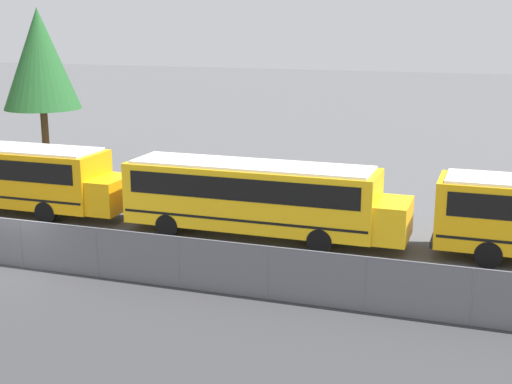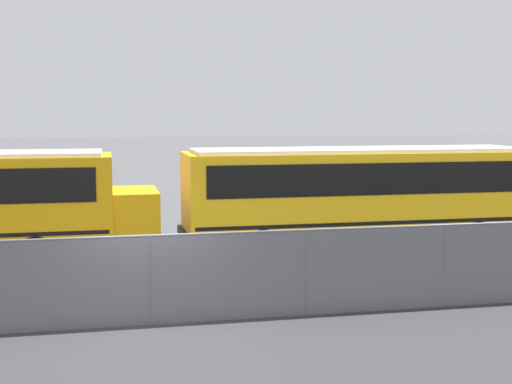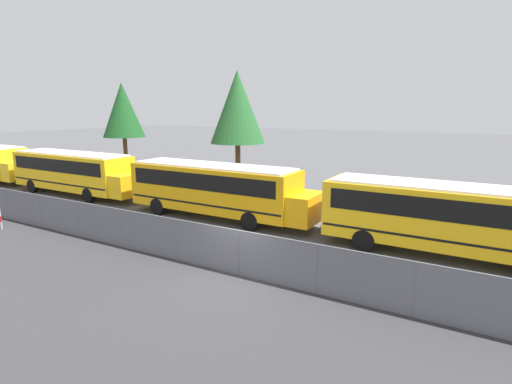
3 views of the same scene
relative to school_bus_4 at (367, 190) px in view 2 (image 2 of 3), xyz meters
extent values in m
plane|color=#4C4C4F|center=(-6.63, -5.98, -1.78)|extent=(200.00, 200.00, 0.00)
cube|color=#9EA0A5|center=(-6.63, -5.98, -0.92)|extent=(108.73, 0.03, 1.72)
cube|color=slate|center=(-6.63, -5.99, -0.92)|extent=(108.73, 0.01, 1.72)
cylinder|color=slate|center=(-6.63, -5.98, -0.06)|extent=(108.73, 0.05, 0.05)
cylinder|color=slate|center=(-6.63, -5.98, -0.92)|extent=(0.07, 0.07, 1.72)
cylinder|color=slate|center=(-3.61, -5.98, -0.92)|extent=(0.07, 0.07, 1.72)
cylinder|color=slate|center=(-0.59, -5.98, -0.92)|extent=(0.07, 0.07, 1.72)
cube|color=orange|center=(-6.62, 0.12, -0.58)|extent=(1.20, 2.32, 1.45)
cylinder|color=black|center=(-9.13, 1.26, -1.30)|extent=(0.96, 0.28, 0.96)
cylinder|color=black|center=(-9.13, -1.02, -1.30)|extent=(0.96, 0.28, 0.96)
cube|color=yellow|center=(-0.24, 0.00, -0.09)|extent=(10.03, 2.52, 2.42)
cube|color=black|center=(-0.24, 0.00, 0.44)|extent=(9.23, 2.56, 0.87)
cube|color=black|center=(-0.24, 0.00, -0.77)|extent=(9.83, 2.55, 0.10)
cube|color=black|center=(-5.31, 0.00, -1.15)|extent=(0.12, 2.52, 0.24)
cube|color=silver|center=(-0.24, 0.00, 1.16)|extent=(9.53, 2.27, 0.10)
cylinder|color=black|center=(2.87, 1.14, -1.30)|extent=(0.96, 0.28, 0.96)
cylinder|color=black|center=(2.87, -1.14, -1.30)|extent=(0.96, 0.28, 0.96)
cylinder|color=black|center=(-3.36, 1.14, -1.30)|extent=(0.96, 0.28, 0.96)
cylinder|color=black|center=(-3.36, -1.14, -1.30)|extent=(0.96, 0.28, 0.96)
camera|label=1|loc=(8.82, -25.72, 6.71)|focal=50.00mm
camera|label=2|loc=(-7.42, -19.29, 2.26)|focal=50.00mm
camera|label=3|loc=(0.81, -17.60, 4.25)|focal=28.00mm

